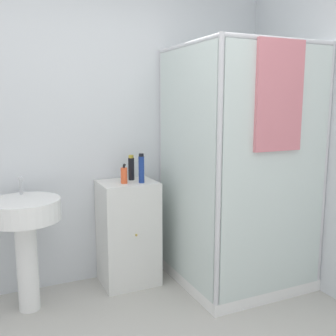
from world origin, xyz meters
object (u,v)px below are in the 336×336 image
Objects in this scene: shampoo_bottle_tall_black at (131,168)px; sink at (25,226)px; soap_dispenser at (124,175)px; shampoo_bottle_blue at (141,169)px.

sink is at bearing -168.55° from shampoo_bottle_tall_black.
soap_dispenser is at bearing 5.03° from sink.
soap_dispenser is 0.15m from shampoo_bottle_blue.
sink is 0.97m from shampoo_bottle_blue.
shampoo_bottle_blue is at bearing -15.70° from soap_dispenser.
shampoo_bottle_blue is (0.04, -0.15, 0.01)m from shampoo_bottle_tall_black.
shampoo_bottle_tall_black is 0.88× the size of shampoo_bottle_blue.
shampoo_bottle_blue is (0.13, -0.04, 0.05)m from soap_dispenser.
soap_dispenser is at bearing 164.30° from shampoo_bottle_blue.
sink is 4.61× the size of shampoo_bottle_tall_black.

